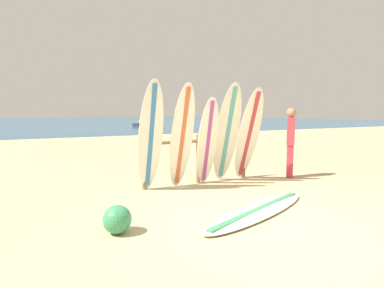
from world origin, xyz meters
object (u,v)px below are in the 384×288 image
Objects in this scene: surfboard_leaning_center_left at (208,142)px; surfboard_lying_on_sand at (259,210)px; surfboard_leaning_left at (182,137)px; surfboard_rack at (198,152)px; surfboard_leaning_center_right at (248,135)px; small_boat_offshore at (144,124)px; beachgoer_standing at (291,139)px; surfboard_leaning_center at (227,134)px; beach_ball at (117,219)px; surfboard_leaning_far_left at (151,137)px.

surfboard_leaning_center_left is 0.69× the size of surfboard_lying_on_sand.
surfboard_leaning_left is 0.79× the size of surfboard_lying_on_sand.
surfboard_rack is 1.28m from surfboard_leaning_center_right.
surfboard_leaning_center_right reaches higher than small_boat_offshore.
beachgoer_standing is 0.55× the size of small_boat_offshore.
surfboard_rack is 0.42m from surfboard_leaning_center_left.
surfboard_lying_on_sand is (-0.23, -2.02, -0.95)m from surfboard_leaning_center_left.
surfboard_leaning_left reaches higher than small_boat_offshore.
surfboard_leaning_center is (0.54, 0.02, 0.16)m from surfboard_leaning_center_left.
surfboard_leaning_center_right is at bearing 0.58° from surfboard_leaning_left.
surfboard_leaning_center is 0.72× the size of small_boat_offshore.
surfboard_leaning_center_right is (1.77, 0.02, -0.02)m from surfboard_leaning_left.
small_boat_offshore is (9.08, 31.32, 0.22)m from surfboard_lying_on_sand.
beach_ball is (-11.35, -31.09, -0.06)m from small_boat_offshore.
surfboard_leaning_center_right is (1.17, -0.35, 0.37)m from surfboard_rack.
small_boat_offshore is (8.91, 28.97, -0.47)m from surfboard_rack.
beach_ball is at bearing 174.35° from surfboard_lying_on_sand.
surfboard_lying_on_sand is 7.31× the size of beach_ball.
surfboard_lying_on_sand is at bearing -110.55° from surfboard_leaning_center.
surfboard_leaning_left is 0.67m from surfboard_leaning_center_left.
surfboard_leaning_center_left reaches higher than beachgoer_standing.
small_boat_offshore is (10.17, 29.26, -0.89)m from surfboard_leaning_far_left.
surfboard_rack reaches higher than surfboard_lying_on_sand.
beachgoer_standing is (1.17, -0.20, -0.14)m from surfboard_leaning_center_right.
surfboard_leaning_far_left is at bearing 175.69° from beachgoer_standing.
surfboard_rack is 0.81m from surfboard_leaning_left.
surfboard_leaning_center is at bearing 174.83° from surfboard_leaning_center_right.
surfboard_leaning_center_left is at bearing 35.69° from beach_ball.
beach_ball is at bearing -139.05° from surfboard_rack.
surfboard_leaning_left is 1.77m from surfboard_leaning_center_right.
surfboard_lying_on_sand is at bearing -106.18° from small_boat_offshore.
beachgoer_standing is (2.34, -0.55, 0.23)m from surfboard_rack.
surfboard_rack is at bearing 31.75° from surfboard_leaning_left.
surfboard_leaning_center_left is 1.12m from surfboard_leaning_center_right.
beachgoer_standing is 5.09m from beach_ball.
surfboard_leaning_left is 1.28× the size of beachgoer_standing.
surfboard_leaning_center_right is 1.26× the size of beachgoer_standing.
surfboard_leaning_center_right reaches higher than surfboard_lying_on_sand.
beachgoer_standing is (2.94, -0.18, -0.16)m from surfboard_leaning_left.
surfboard_leaning_center_left reaches higher than surfboard_lying_on_sand.
surfboard_leaning_left is 2.95m from beachgoer_standing.
surfboard_lying_on_sand is 32.61m from small_boat_offshore.
surfboard_leaning_center_left is 1.13× the size of beachgoer_standing.
surfboard_leaning_far_left is at bearing 117.79° from surfboard_lying_on_sand.
beach_ball is (-3.04, -1.82, -0.95)m from surfboard_leaning_center.
surfboard_leaning_center is (1.19, 0.07, 0.03)m from surfboard_leaning_left.
surfboard_rack reaches higher than small_boat_offshore.
surfboard_leaning_far_left reaches higher than beachgoer_standing.
beachgoer_standing is at bearing -4.31° from surfboard_leaning_far_left.
surfboard_leaning_left is (-0.60, -0.37, 0.39)m from surfboard_rack.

